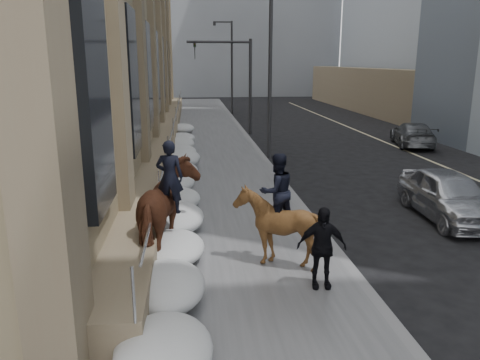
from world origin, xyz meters
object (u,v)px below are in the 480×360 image
object	(u,v)px
car_silver	(448,195)
mounted_horse_left	(169,210)
mounted_horse_right	(277,220)
pedestrian	(322,247)
car_grey	(413,134)

from	to	relation	value
car_silver	mounted_horse_left	bearing A→B (deg)	-161.31
mounted_horse_right	mounted_horse_left	bearing A→B (deg)	-35.52
mounted_horse_right	car_silver	world-z (taller)	mounted_horse_right
mounted_horse_left	pedestrian	size ratio (longest dim) A/B	1.65
mounted_horse_left	car_grey	bearing A→B (deg)	-123.93
mounted_horse_right	pedestrian	world-z (taller)	mounted_horse_right
pedestrian	car_grey	bearing A→B (deg)	64.36
mounted_horse_left	pedestrian	world-z (taller)	mounted_horse_left
pedestrian	car_silver	world-z (taller)	pedestrian
car_grey	pedestrian	bearing A→B (deg)	72.98
car_grey	mounted_horse_right	bearing A→B (deg)	69.15
mounted_horse_left	pedestrian	distance (m)	3.64
mounted_horse_left	car_silver	world-z (taller)	mounted_horse_left
mounted_horse_left	car_silver	bearing A→B (deg)	-156.16
mounted_horse_left	mounted_horse_right	size ratio (longest dim) A/B	1.10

